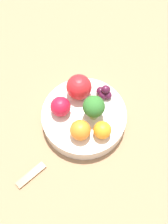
{
  "coord_description": "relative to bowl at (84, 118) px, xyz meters",
  "views": [
    {
      "loc": [
        -0.26,
        -0.18,
        0.69
      ],
      "look_at": [
        0.0,
        0.0,
        0.07
      ],
      "focal_mm": 50.0,
      "sensor_mm": 36.0,
      "label": 1
    }
  ],
  "objects": [
    {
      "name": "bowl",
      "position": [
        0.0,
        0.0,
        0.0
      ],
      "size": [
        0.19,
        0.19,
        0.04
      ],
      "color": "silver",
      "rests_on": "table_surface"
    },
    {
      "name": "apple_green",
      "position": [
        0.04,
        0.04,
        0.05
      ],
      "size": [
        0.06,
        0.06,
        0.06
      ],
      "color": "red",
      "rests_on": "bowl"
    },
    {
      "name": "table_surface",
      "position": [
        0.0,
        0.0,
        -0.03
      ],
      "size": [
        1.2,
        1.2,
        0.02
      ],
      "color": "#936D4C",
      "rests_on": "ground_plane"
    },
    {
      "name": "ground_plane",
      "position": [
        0.0,
        0.0,
        -0.04
      ],
      "size": [
        6.0,
        6.0,
        0.0
      ],
      "primitive_type": "plane",
      "color": "gray"
    },
    {
      "name": "orange_back",
      "position": [
        -0.02,
        -0.06,
        0.04
      ],
      "size": [
        0.04,
        0.04,
        0.04
      ],
      "color": "orange",
      "rests_on": "bowl"
    },
    {
      "name": "orange_front",
      "position": [
        -0.05,
        -0.02,
        0.04
      ],
      "size": [
        0.05,
        0.05,
        0.05
      ],
      "color": "orange",
      "rests_on": "bowl"
    },
    {
      "name": "apple_red",
      "position": [
        -0.02,
        0.05,
        0.04
      ],
      "size": [
        0.05,
        0.05,
        0.05
      ],
      "color": "#B7142D",
      "rests_on": "bowl"
    },
    {
      "name": "grape_cluster",
      "position": [
        0.07,
        -0.01,
        0.03
      ],
      "size": [
        0.04,
        0.04,
        0.04
      ],
      "color": "#47142D",
      "rests_on": "bowl"
    },
    {
      "name": "spoon",
      "position": [
        -0.17,
        0.02,
        -0.02
      ],
      "size": [
        0.07,
        0.03,
        0.01
      ],
      "color": "olive",
      "rests_on": "table_surface"
    },
    {
      "name": "broccoli",
      "position": [
        0.01,
        -0.02,
        0.06
      ],
      "size": [
        0.05,
        0.05,
        0.07
      ],
      "color": "#99C17A",
      "rests_on": "bowl"
    }
  ]
}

